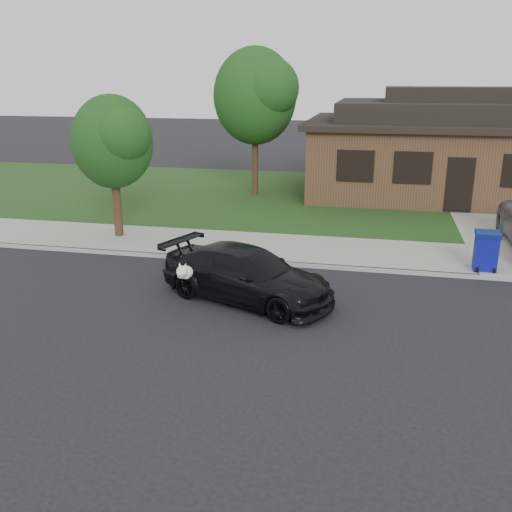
# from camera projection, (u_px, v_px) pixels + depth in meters

# --- Properties ---
(ground) EXTENTS (120.00, 120.00, 0.00)m
(ground) POSITION_uv_depth(u_px,v_px,m) (329.00, 319.00, 12.87)
(ground) COLOR black
(ground) RESTS_ON ground
(sidewalk) EXTENTS (60.00, 3.00, 0.12)m
(sidewalk) POSITION_uv_depth(u_px,v_px,m) (343.00, 252.00, 17.51)
(sidewalk) COLOR gray
(sidewalk) RESTS_ON ground
(curb) EXTENTS (60.00, 0.12, 0.12)m
(curb) POSITION_uv_depth(u_px,v_px,m) (340.00, 268.00, 16.12)
(curb) COLOR gray
(curb) RESTS_ON ground
(lawn) EXTENTS (60.00, 13.00, 0.13)m
(lawn) POSITION_uv_depth(u_px,v_px,m) (355.00, 199.00, 24.97)
(lawn) COLOR #193814
(lawn) RESTS_ON ground
(sedan) EXTENTS (4.78, 3.31, 1.29)m
(sedan) POSITION_uv_depth(u_px,v_px,m) (247.00, 275.00, 13.78)
(sedan) COLOR black
(sedan) RESTS_ON ground
(recycling_bin) EXTENTS (0.68, 0.71, 1.08)m
(recycling_bin) POSITION_uv_depth(u_px,v_px,m) (486.00, 251.00, 15.60)
(recycling_bin) COLOR #0B0F83
(recycling_bin) RESTS_ON sidewalk
(house) EXTENTS (12.60, 8.60, 4.65)m
(house) POSITION_uv_depth(u_px,v_px,m) (451.00, 149.00, 25.41)
(house) COLOR #422B1C
(house) RESTS_ON ground
(tree_0) EXTENTS (3.78, 3.60, 6.34)m
(tree_0) POSITION_uv_depth(u_px,v_px,m) (258.00, 94.00, 24.39)
(tree_0) COLOR #332114
(tree_0) RESTS_ON ground
(tree_2) EXTENTS (2.73, 2.60, 4.59)m
(tree_2) POSITION_uv_depth(u_px,v_px,m) (115.00, 141.00, 18.12)
(tree_2) COLOR #332114
(tree_2) RESTS_ON ground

